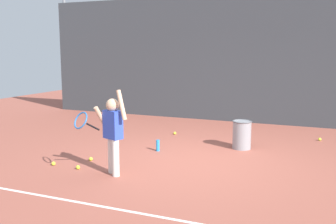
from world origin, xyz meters
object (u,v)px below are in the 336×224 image
tennis_ball_1 (175,133)px  tennis_ball_3 (53,164)px  tennis_player (112,129)px  tennis_ball_4 (78,167)px  tennis_ball_7 (91,159)px  tennis_ball_6 (320,139)px  water_bottle (158,145)px  ball_hopper (242,134)px  tennis_ball_8 (116,129)px

tennis_ball_1 → tennis_ball_3: same height
tennis_ball_3 → tennis_player: bearing=-1.3°
tennis_ball_1 → tennis_ball_4: bearing=-98.6°
tennis_ball_1 → tennis_ball_7: 2.65m
tennis_ball_1 → tennis_ball_6: size_ratio=1.00×
water_bottle → tennis_ball_7: 1.35m
water_bottle → tennis_ball_6: (2.86, 2.15, -0.08)m
tennis_ball_7 → ball_hopper: bearing=40.0°
tennis_ball_1 → tennis_ball_8: bearing=-174.9°
tennis_ball_6 → tennis_ball_7: size_ratio=1.00×
tennis_ball_3 → tennis_ball_4: same height
tennis_player → tennis_ball_4: bearing=-160.2°
tennis_ball_7 → tennis_ball_4: bearing=-79.9°
tennis_ball_7 → tennis_ball_8: 2.63m
tennis_player → tennis_ball_8: size_ratio=20.46×
tennis_ball_1 → tennis_ball_3: 3.23m
tennis_ball_8 → ball_hopper: bearing=-9.9°
tennis_player → tennis_ball_1: 3.19m
ball_hopper → tennis_ball_6: (1.41, 1.34, -0.26)m
water_bottle → tennis_player: bearing=-92.1°
tennis_ball_1 → tennis_ball_6: bearing=11.6°
water_bottle → tennis_ball_1: bearing=99.6°
tennis_ball_6 → tennis_ball_4: bearing=-133.8°
ball_hopper → tennis_ball_3: bearing=-138.4°
ball_hopper → tennis_ball_4: (-2.18, -2.40, -0.26)m
tennis_player → tennis_ball_4: size_ratio=20.46×
water_bottle → tennis_ball_4: bearing=-114.5°
tennis_player → tennis_ball_8: 3.49m
tennis_player → tennis_ball_4: tennis_player is taller
water_bottle → tennis_ball_1: water_bottle is taller
tennis_ball_6 → tennis_ball_1: bearing=-168.4°
water_bottle → tennis_ball_6: 3.58m
tennis_ball_4 → tennis_ball_6: (3.58, 3.74, 0.00)m
tennis_ball_1 → tennis_ball_8: size_ratio=1.00×
ball_hopper → tennis_ball_4: bearing=-132.2°
ball_hopper → tennis_ball_8: ball_hopper is taller
water_bottle → tennis_ball_4: 1.74m
water_bottle → tennis_ball_4: size_ratio=3.33×
tennis_ball_3 → tennis_ball_6: 5.53m
tennis_ball_3 → tennis_ball_6: same height
tennis_ball_1 → tennis_ball_7: size_ratio=1.00×
tennis_player → tennis_ball_7: 1.15m
tennis_ball_1 → tennis_ball_8: (-1.50, -0.13, 0.00)m
tennis_ball_4 → tennis_ball_8: same height
ball_hopper → water_bottle: bearing=-150.7°
tennis_ball_3 → tennis_ball_8: size_ratio=1.00×
ball_hopper → tennis_ball_6: size_ratio=8.52×
ball_hopper → tennis_ball_1: (-1.71, 0.69, -0.26)m
ball_hopper → tennis_ball_3: (-2.69, -2.39, -0.26)m
water_bottle → tennis_ball_3: size_ratio=3.33×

